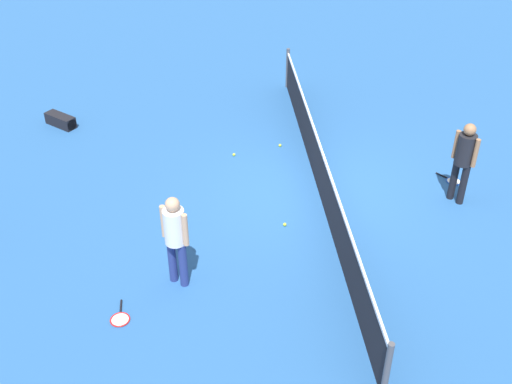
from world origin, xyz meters
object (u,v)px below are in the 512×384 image
Objects in this scene: tennis_ball_midcourt at (285,224)px; player_near_side at (175,234)px; tennis_racket_near_player at (120,318)px; equipment_bag at (62,121)px; player_far_side at (464,156)px; tennis_ball_baseline at (174,245)px; tennis_ball_near_player at (280,145)px; tennis_ball_by_net at (234,155)px; tennis_racket_far_player at (453,180)px.

player_near_side is at bearing -54.89° from tennis_ball_midcourt.
tennis_racket_near_player is 6.78m from equipment_bag.
tennis_ball_baseline is at bearing -80.00° from player_far_side.
player_near_side reaches higher than tennis_ball_near_player.
player_near_side is 1.35m from tennis_ball_baseline.
tennis_racket_near_player is 5.94m from tennis_ball_near_player.
tennis_racket_near_player is 8.92× the size of tennis_ball_near_player.
tennis_racket_near_player is 1.87m from tennis_ball_baseline.
player_near_side is 2.14× the size of equipment_bag.
tennis_racket_near_player is at bearing -67.08° from player_far_side.
player_near_side is 5.72m from player_far_side.
equipment_bag is (-4.36, -4.80, 0.11)m from tennis_ball_midcourt.
tennis_ball_by_net is 1.00× the size of tennis_ball_midcourt.
tennis_racket_near_player is 0.74× the size of equipment_bag.
tennis_ball_baseline is at bearing 29.84° from equipment_bag.
player_near_side reaches higher than tennis_racket_near_player.
tennis_ball_near_player is (-1.72, -3.39, 0.02)m from tennis_racket_far_player.
tennis_ball_midcourt is at bearing 125.11° from player_near_side.
tennis_racket_far_player is 8.52× the size of tennis_ball_by_net.
player_far_side is at bearing 53.15° from tennis_ball_near_player.
tennis_ball_by_net is at bearing -73.55° from tennis_ball_near_player.
tennis_ball_midcourt is 2.10m from tennis_ball_baseline.
tennis_racket_far_player is 4.67m from tennis_ball_by_net.
tennis_ball_midcourt is (-1.36, 1.94, -0.98)m from player_near_side.
tennis_ball_baseline is (0.97, -5.51, -0.98)m from player_far_side.
equipment_bag is at bearing -153.43° from player_near_side.
player_near_side is at bearing 6.86° from tennis_ball_baseline.
tennis_ball_midcourt reaches higher than tennis_racket_far_player.
player_near_side is 25.76× the size of tennis_ball_near_player.
equipment_bag is (-3.15, -8.46, 0.13)m from tennis_racket_far_player.
tennis_ball_by_net is at bearing 66.48° from equipment_bag.
tennis_racket_far_player is at bearing 108.29° from tennis_ball_midcourt.
tennis_ball_by_net is at bearing -163.05° from tennis_ball_midcourt.
tennis_racket_far_player is 9.03m from equipment_bag.
player_near_side and player_far_side have the same top height.
tennis_ball_near_player is at bearing 148.40° from tennis_racket_near_player.
tennis_ball_near_player is 0.08× the size of equipment_bag.
player_far_side reaches higher than tennis_ball_midcourt.
tennis_racket_far_player is at bearing 117.17° from tennis_racket_near_player.
player_far_side is 4.11m from tennis_ball_near_player.
tennis_ball_baseline is (0.44, -2.05, 0.00)m from tennis_ball_midcourt.
player_far_side is 6.92m from tennis_racket_near_player.
player_far_side is 25.76× the size of tennis_ball_near_player.
tennis_racket_far_player is 8.52× the size of tennis_ball_near_player.
player_far_side is at bearing 109.38° from player_near_side.
player_near_side is at bearing -16.03° from tennis_ball_by_net.
player_near_side is 25.76× the size of tennis_ball_midcourt.
equipment_bag reaches higher than tennis_ball_near_player.
equipment_bag reaches higher than tennis_ball_baseline.
tennis_racket_near_player is 8.92× the size of tennis_ball_midcourt.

